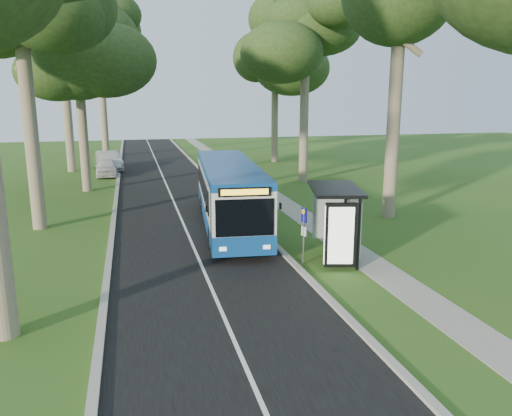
{
  "coord_description": "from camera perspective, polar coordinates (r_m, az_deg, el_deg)",
  "views": [
    {
      "loc": [
        -5.92,
        -17.87,
        6.43
      ],
      "look_at": [
        -0.69,
        2.97,
        1.6
      ],
      "focal_mm": 35.0,
      "sensor_mm": 36.0,
      "label": 1
    }
  ],
  "objects": [
    {
      "name": "ground",
      "position": [
        19.89,
        4.03,
        -6.22
      ],
      "size": [
        120.0,
        120.0,
        0.0
      ],
      "primitive_type": "plane",
      "color": "#30531A",
      "rests_on": "ground"
    },
    {
      "name": "road",
      "position": [
        28.7,
        -8.9,
        -0.41
      ],
      "size": [
        7.0,
        100.0,
        0.02
      ],
      "primitive_type": "cube",
      "color": "black",
      "rests_on": "ground"
    },
    {
      "name": "kerb_east",
      "position": [
        29.19,
        -2.05,
        0.06
      ],
      "size": [
        0.25,
        100.0,
        0.12
      ],
      "primitive_type": "cube",
      "color": "#9E9B93",
      "rests_on": "ground"
    },
    {
      "name": "kerb_west",
      "position": [
        28.61,
        -15.9,
        -0.69
      ],
      "size": [
        0.25,
        100.0,
        0.12
      ],
      "primitive_type": "cube",
      "color": "#9E9B93",
      "rests_on": "ground"
    },
    {
      "name": "centre_line",
      "position": [
        28.7,
        -8.9,
        -0.39
      ],
      "size": [
        0.12,
        100.0,
        0.0
      ],
      "primitive_type": "cube",
      "color": "white",
      "rests_on": "road"
    },
    {
      "name": "footpath",
      "position": [
        29.96,
        3.57,
        0.27
      ],
      "size": [
        1.5,
        100.0,
        0.02
      ],
      "primitive_type": "cube",
      "color": "gray",
      "rests_on": "ground"
    },
    {
      "name": "bus",
      "position": [
        24.88,
        -3.1,
        1.6
      ],
      "size": [
        3.64,
        12.29,
        3.21
      ],
      "rotation": [
        0.0,
        0.0,
        -0.09
      ],
      "color": "silver",
      "rests_on": "ground"
    },
    {
      "name": "bus_stop_sign",
      "position": [
        19.34,
        5.49,
        -2.34
      ],
      "size": [
        0.14,
        0.32,
        2.29
      ],
      "rotation": [
        0.0,
        0.0,
        0.29
      ],
      "color": "gray",
      "rests_on": "ground"
    },
    {
      "name": "bus_shelter",
      "position": [
        19.72,
        9.91,
        -0.29
      ],
      "size": [
        2.6,
        3.74,
        2.92
      ],
      "rotation": [
        0.0,
        0.0,
        -0.24
      ],
      "color": "black",
      "rests_on": "ground"
    },
    {
      "name": "litter_bin",
      "position": [
        27.27,
        0.68,
        -0.02
      ],
      "size": [
        0.5,
        0.5,
        0.87
      ],
      "rotation": [
        0.0,
        0.0,
        -0.27
      ],
      "color": "black",
      "rests_on": "ground"
    },
    {
      "name": "car_white",
      "position": [
        42.93,
        -16.74,
        4.48
      ],
      "size": [
        1.89,
        4.28,
        1.43
      ],
      "primitive_type": "imported",
      "rotation": [
        0.0,
        0.0,
        0.05
      ],
      "color": "silver",
      "rests_on": "ground"
    },
    {
      "name": "car_silver",
      "position": [
        46.05,
        -16.49,
        5.18
      ],
      "size": [
        2.72,
        5.37,
        1.69
      ],
      "primitive_type": "imported",
      "rotation": [
        0.0,
        0.0,
        0.19
      ],
      "color": "#AFB2B7",
      "rests_on": "ground"
    },
    {
      "name": "tree_west_c",
      "position": [
        36.14,
        -19.83,
        16.98
      ],
      "size": [
        5.2,
        5.2,
        12.93
      ],
      "color": "#7A6B56",
      "rests_on": "ground"
    },
    {
      "name": "tree_west_d",
      "position": [
        46.62,
        -21.56,
        19.96
      ],
      "size": [
        5.2,
        5.2,
        17.61
      ],
      "color": "#7A6B56",
      "rests_on": "ground"
    },
    {
      "name": "tree_west_e",
      "position": [
        56.25,
        -17.55,
        18.25
      ],
      "size": [
        5.2,
        5.2,
        16.83
      ],
      "color": "#7A6B56",
      "rests_on": "ground"
    },
    {
      "name": "tree_east_c",
      "position": [
        38.28,
        5.7,
        18.8
      ],
      "size": [
        5.2,
        5.2,
        14.24
      ],
      "color": "#7A6B56",
      "rests_on": "ground"
    },
    {
      "name": "tree_east_d",
      "position": [
        50.02,
        2.21,
        17.31
      ],
      "size": [
        5.2,
        5.2,
        14.15
      ],
      "color": "#7A6B56",
      "rests_on": "ground"
    }
  ]
}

